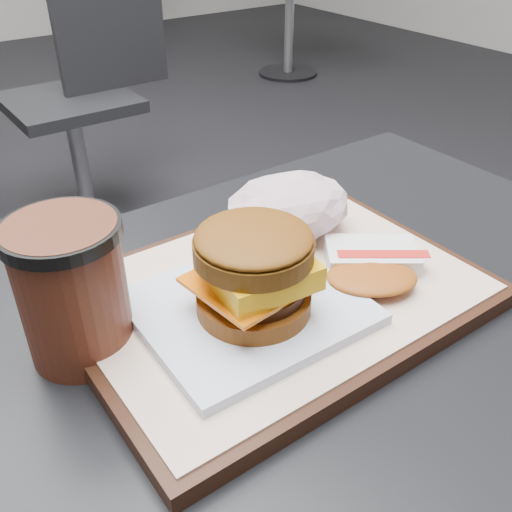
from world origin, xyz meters
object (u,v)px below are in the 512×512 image
at_px(crumpled_wrapper, 290,207).
at_px(neighbor_chair, 85,85).
at_px(hash_brown, 372,265).
at_px(serving_tray, 275,294).
at_px(breakfast_sandwich, 252,280).
at_px(coffee_cup, 72,286).
at_px(customer_table, 317,446).

height_order(crumpled_wrapper, neighbor_chair, neighbor_chair).
height_order(hash_brown, neighbor_chair, neighbor_chair).
xyz_separation_m(serving_tray, breakfast_sandwich, (-0.04, -0.02, 0.05)).
relative_size(crumpled_wrapper, coffee_cup, 1.10).
relative_size(customer_table, breakfast_sandwich, 4.12).
relative_size(hash_brown, neighbor_chair, 0.15).
bearing_deg(crumpled_wrapper, serving_tray, -135.70).
height_order(serving_tray, hash_brown, hash_brown).
bearing_deg(neighbor_chair, serving_tray, -104.18).
xyz_separation_m(hash_brown, neighbor_chair, (0.33, 1.69, -0.29)).
height_order(customer_table, crumpled_wrapper, crumpled_wrapper).
distance_m(crumpled_wrapper, neighbor_chair, 1.65).
relative_size(breakfast_sandwich, crumpled_wrapper, 1.39).
relative_size(hash_brown, crumpled_wrapper, 0.97).
bearing_deg(neighbor_chair, breakfast_sandwich, -105.39).
xyz_separation_m(crumpled_wrapper, neighbor_chair, (0.34, 1.58, -0.31)).
bearing_deg(coffee_cup, hash_brown, -17.51).
bearing_deg(serving_tray, crumpled_wrapper, 44.30).
relative_size(serving_tray, neighbor_chair, 0.43).
bearing_deg(crumpled_wrapper, customer_table, -111.21).
height_order(breakfast_sandwich, neighbor_chair, breakfast_sandwich).
bearing_deg(hash_brown, coffee_cup, 162.49).
bearing_deg(hash_brown, breakfast_sandwich, 173.52).
distance_m(breakfast_sandwich, hash_brown, 0.14).
distance_m(customer_table, serving_tray, 0.20).
bearing_deg(breakfast_sandwich, coffee_cup, 152.59).
bearing_deg(crumpled_wrapper, breakfast_sandwich, -140.97).
height_order(serving_tray, coffee_cup, coffee_cup).
bearing_deg(hash_brown, crumpled_wrapper, 97.99).
xyz_separation_m(customer_table, breakfast_sandwich, (-0.07, 0.03, 0.24)).
bearing_deg(breakfast_sandwich, crumpled_wrapper, 39.03).
bearing_deg(hash_brown, neighbor_chair, 79.01).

